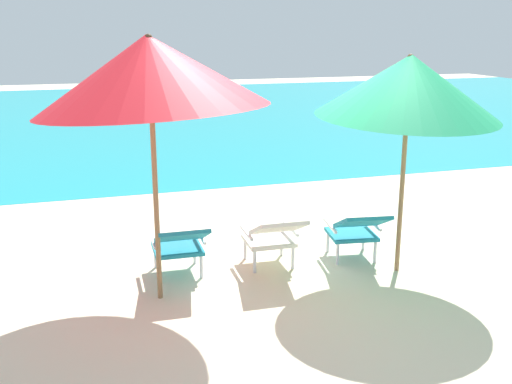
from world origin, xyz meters
The scene contains 7 objects.
ground_plane centered at (0.00, 4.00, 0.00)m, with size 40.00×40.00×0.00m, color beige.
ocean_band centered at (0.00, 12.35, 0.00)m, with size 40.00×18.00×0.01m, color teal.
lounge_chair_left centered at (-1.00, -0.14, 0.40)m, with size 0.56×0.89×0.68m.
lounge_chair_center centered at (0.03, -0.19, 0.40)m, with size 0.56×0.89×0.68m.
lounge_chair_right centered at (0.99, -0.27, 0.40)m, with size 0.66×0.94×0.68m.
beach_umbrella_left centered at (-1.27, -0.55, 2.20)m, with size 3.06×3.06×2.61m.
beach_umbrella_right centered at (1.34, -0.60, 2.02)m, with size 2.27×2.29×2.38m.
Camera 1 is at (-1.95, -6.07, 2.60)m, focal length 42.19 mm.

